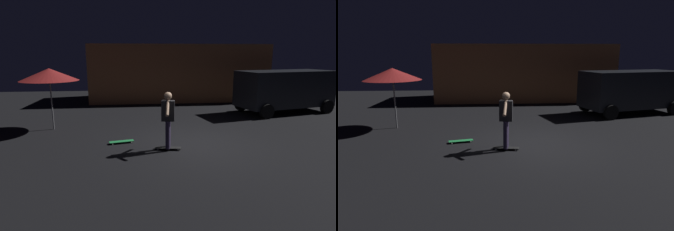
# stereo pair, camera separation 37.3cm
# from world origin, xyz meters

# --- Properties ---
(ground_plane) EXTENTS (28.00, 28.00, 0.00)m
(ground_plane) POSITION_xyz_m (0.00, 0.00, 0.00)
(ground_plane) COLOR black
(low_building) EXTENTS (10.61, 3.95, 3.38)m
(low_building) POSITION_xyz_m (0.82, 9.46, 1.69)
(low_building) COLOR #C67A47
(low_building) RESTS_ON ground_plane
(parked_van) EXTENTS (4.91, 3.09, 2.03)m
(parked_van) POSITION_xyz_m (5.39, 4.49, 1.16)
(parked_van) COLOR black
(parked_van) RESTS_ON ground_plane
(patio_umbrella) EXTENTS (2.10, 2.10, 2.30)m
(patio_umbrella) POSITION_xyz_m (-4.96, 2.32, 2.07)
(patio_umbrella) COLOR slate
(patio_umbrella) RESTS_ON ground_plane
(skateboard_ridden) EXTENTS (0.80, 0.32, 0.07)m
(skateboard_ridden) POSITION_xyz_m (-0.89, -0.50, 0.06)
(skateboard_ridden) COLOR black
(skateboard_ridden) RESTS_ON ground_plane
(skateboard_spare) EXTENTS (0.80, 0.36, 0.07)m
(skateboard_spare) POSITION_xyz_m (-2.31, 0.28, 0.06)
(skateboard_spare) COLOR green
(skateboard_spare) RESTS_ON ground_plane
(skater) EXTENTS (0.41, 0.98, 1.67)m
(skater) POSITION_xyz_m (-0.89, -0.50, 1.04)
(skater) COLOR #382D4C
(skater) RESTS_ON skateboard_ridden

